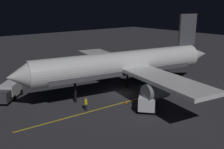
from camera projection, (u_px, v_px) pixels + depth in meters
ground_plane at (122, 94)px, 40.68m from camera, size 180.00×180.00×0.20m
apron_guide_stripe at (114, 105)px, 36.07m from camera, size 2.18×27.54×0.01m
airliner at (125, 65)px, 39.70m from camera, size 32.03×34.65×12.09m
baggage_truck at (9, 92)px, 37.96m from camera, size 5.48×5.22×2.32m
catering_truck at (147, 99)px, 34.99m from camera, size 5.57×6.01×2.18m
ground_crew_worker at (86, 104)px, 34.04m from camera, size 0.40×0.40×1.74m
traffic_cone_near_left at (126, 102)px, 36.55m from camera, size 0.50×0.50×0.55m
traffic_cone_near_right at (137, 107)px, 34.87m from camera, size 0.50×0.50×0.55m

